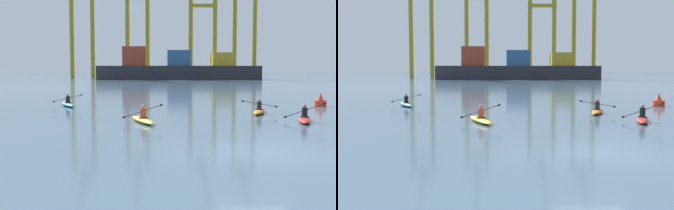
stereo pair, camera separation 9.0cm
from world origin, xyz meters
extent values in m
plane|color=#425B70|center=(0.00, 0.00, 0.00)|extent=(800.00, 800.00, 0.00)
cube|color=#28282D|center=(3.19, 101.99, 1.77)|extent=(42.18, 9.30, 3.55)
cube|color=#993823|center=(-8.41, 101.99, 6.04)|extent=(5.91, 6.51, 4.97)
cube|color=#2D5684|center=(3.19, 101.99, 5.56)|extent=(5.91, 6.51, 4.03)
cube|color=#B29323|center=(14.79, 101.99, 5.27)|extent=(5.91, 6.51, 3.43)
cylinder|color=olive|center=(-26.87, 114.78, 14.26)|extent=(1.20, 1.20, 28.51)
cylinder|color=olive|center=(-20.93, 114.78, 14.26)|extent=(1.20, 1.20, 28.51)
cylinder|color=olive|center=(-10.94, 115.52, 13.61)|extent=(1.20, 1.20, 27.21)
cylinder|color=olive|center=(-5.10, 115.52, 13.61)|extent=(1.20, 1.20, 27.21)
cylinder|color=olive|center=(7.02, 109.83, 11.95)|extent=(1.20, 1.20, 23.90)
cylinder|color=olive|center=(13.82, 109.83, 11.95)|extent=(1.20, 1.20, 23.90)
cube|color=olive|center=(10.42, 109.83, 20.31)|extent=(8.00, 0.90, 0.90)
cylinder|color=olive|center=(19.73, 111.78, 13.89)|extent=(1.20, 1.20, 27.78)
cylinder|color=olive|center=(25.46, 111.78, 13.89)|extent=(1.20, 1.20, 27.78)
cylinder|color=red|center=(8.95, 17.87, 0.23)|extent=(0.90, 0.90, 0.45)
cone|color=red|center=(8.95, 17.87, 0.73)|extent=(0.50, 0.49, 0.55)
ellipsoid|color=teal|center=(-9.97, 18.66, 0.13)|extent=(1.85, 3.37, 0.26)
torus|color=black|center=(-9.93, 18.57, 0.27)|extent=(0.64, 0.64, 0.05)
cylinder|color=black|center=(-9.93, 18.57, 0.51)|extent=(0.30, 0.30, 0.50)
sphere|color=tan|center=(-9.93, 18.57, 0.86)|extent=(0.19, 0.19, 0.19)
cylinder|color=black|center=(-9.95, 18.62, 0.61)|extent=(1.92, 0.82, 0.46)
ellipsoid|color=black|center=(-10.90, 18.22, 0.39)|extent=(0.20, 0.11, 0.14)
ellipsoid|color=black|center=(-9.00, 19.01, 0.83)|extent=(0.20, 0.11, 0.14)
ellipsoid|color=yellow|center=(-4.10, 8.32, 0.13)|extent=(1.60, 3.42, 0.26)
torus|color=black|center=(-4.07, 8.23, 0.27)|extent=(0.62, 0.62, 0.05)
cylinder|color=#DB471E|center=(-4.07, 8.23, 0.51)|extent=(0.30, 0.30, 0.50)
sphere|color=tan|center=(-4.07, 8.23, 0.86)|extent=(0.19, 0.19, 0.19)
cylinder|color=black|center=(-4.09, 8.27, 0.61)|extent=(1.94, 0.65, 0.61)
ellipsoid|color=black|center=(-5.05, 7.97, 0.32)|extent=(0.21, 0.10, 0.16)
ellipsoid|color=black|center=(-3.12, 8.58, 0.90)|extent=(0.21, 0.10, 0.16)
ellipsoid|color=red|center=(4.50, 8.42, 0.13)|extent=(1.58, 3.42, 0.26)
torus|color=black|center=(4.47, 8.32, 0.27)|extent=(0.61, 0.61, 0.05)
cylinder|color=black|center=(4.47, 8.32, 0.51)|extent=(0.30, 0.30, 0.50)
sphere|color=tan|center=(4.47, 8.32, 0.86)|extent=(0.19, 0.19, 0.19)
cylinder|color=black|center=(4.48, 8.37, 0.61)|extent=(1.89, 0.62, 0.79)
ellipsoid|color=black|center=(3.55, 8.66, 0.23)|extent=(0.21, 0.10, 0.17)
ellipsoid|color=black|center=(5.42, 8.08, 0.99)|extent=(0.21, 0.10, 0.17)
ellipsoid|color=orange|center=(3.14, 12.84, 0.13)|extent=(1.69, 3.41, 0.26)
torus|color=black|center=(3.11, 12.75, 0.27)|extent=(0.62, 0.62, 0.05)
cylinder|color=#23232D|center=(3.11, 12.75, 0.51)|extent=(0.30, 0.30, 0.50)
sphere|color=tan|center=(3.11, 12.75, 0.86)|extent=(0.19, 0.19, 0.19)
cylinder|color=black|center=(3.13, 12.79, 0.61)|extent=(1.98, 0.72, 0.34)
ellipsoid|color=black|center=(2.15, 13.14, 0.76)|extent=(0.20, 0.10, 0.13)
ellipsoid|color=black|center=(4.11, 12.45, 0.46)|extent=(0.20, 0.10, 0.13)
camera|label=1|loc=(-3.57, -14.77, 2.82)|focal=47.43mm
camera|label=2|loc=(-3.47, -14.77, 2.82)|focal=47.43mm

